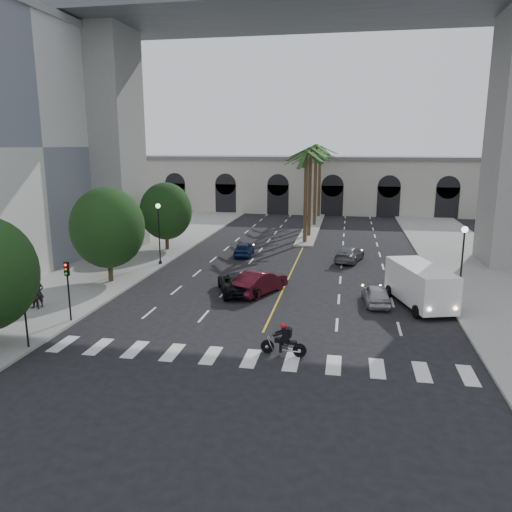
# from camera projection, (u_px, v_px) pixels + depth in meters

# --- Properties ---
(ground) EXTENTS (140.00, 140.00, 0.00)m
(ground) POSITION_uv_depth(u_px,v_px,m) (256.00, 347.00, 25.70)
(ground) COLOR black
(ground) RESTS_ON ground
(sidewalk_left) EXTENTS (8.00, 100.00, 0.15)m
(sidewalk_left) POSITION_uv_depth(u_px,v_px,m) (116.00, 265.00, 42.76)
(sidewalk_left) COLOR gray
(sidewalk_left) RESTS_ON ground
(sidewalk_right) EXTENTS (8.00, 100.00, 0.15)m
(sidewalk_right) POSITION_uv_depth(u_px,v_px,m) (489.00, 283.00, 37.41)
(sidewalk_right) COLOR gray
(sidewalk_right) RESTS_ON ground
(median) EXTENTS (2.00, 24.00, 0.20)m
(median) POSITION_uv_depth(u_px,v_px,m) (312.00, 228.00, 62.15)
(median) COLOR gray
(median) RESTS_ON ground
(pier_building) EXTENTS (71.00, 10.50, 8.50)m
(pier_building) POSITION_uv_depth(u_px,v_px,m) (321.00, 184.00, 77.56)
(pier_building) COLOR beige
(pier_building) RESTS_ON ground
(bridge) EXTENTS (75.00, 13.00, 26.00)m
(bridge) POSITION_uv_depth(u_px,v_px,m) (343.00, 44.00, 42.19)
(bridge) COLOR gray
(bridge) RESTS_ON ground
(palm_a) EXTENTS (3.20, 3.20, 10.30)m
(palm_a) POSITION_uv_depth(u_px,v_px,m) (307.00, 156.00, 50.60)
(palm_a) COLOR #47331E
(palm_a) RESTS_ON ground
(palm_b) EXTENTS (3.20, 3.20, 10.60)m
(palm_b) POSITION_uv_depth(u_px,v_px,m) (311.00, 153.00, 54.36)
(palm_b) COLOR #47331E
(palm_b) RESTS_ON ground
(palm_c) EXTENTS (3.20, 3.20, 10.10)m
(palm_c) POSITION_uv_depth(u_px,v_px,m) (311.00, 156.00, 58.35)
(palm_c) COLOR #47331E
(palm_c) RESTS_ON ground
(palm_d) EXTENTS (3.20, 3.20, 10.90)m
(palm_d) POSITION_uv_depth(u_px,v_px,m) (316.00, 149.00, 61.97)
(palm_d) COLOR #47331E
(palm_d) RESTS_ON ground
(palm_e) EXTENTS (3.20, 3.20, 10.40)m
(palm_e) POSITION_uv_depth(u_px,v_px,m) (316.00, 153.00, 65.95)
(palm_e) COLOR #47331E
(palm_e) RESTS_ON ground
(palm_f) EXTENTS (3.20, 3.20, 10.70)m
(palm_f) POSITION_uv_depth(u_px,v_px,m) (320.00, 150.00, 69.68)
(palm_f) COLOR #47331E
(palm_f) RESTS_ON ground
(street_tree_mid) EXTENTS (5.44, 5.44, 7.21)m
(street_tree_mid) POSITION_uv_depth(u_px,v_px,m) (108.00, 228.00, 36.71)
(street_tree_mid) COLOR #382616
(street_tree_mid) RESTS_ON ground
(street_tree_far) EXTENTS (5.04, 5.04, 6.68)m
(street_tree_far) POSITION_uv_depth(u_px,v_px,m) (166.00, 211.00, 48.29)
(street_tree_far) COLOR #382616
(street_tree_far) RESTS_ON ground
(lamp_post_left_far) EXTENTS (0.40, 0.40, 5.35)m
(lamp_post_left_far) POSITION_uv_depth(u_px,v_px,m) (159.00, 229.00, 42.39)
(lamp_post_left_far) COLOR black
(lamp_post_left_far) RESTS_ON ground
(lamp_post_right) EXTENTS (0.40, 0.40, 5.35)m
(lamp_post_right) POSITION_uv_depth(u_px,v_px,m) (462.00, 260.00, 30.65)
(lamp_post_right) COLOR black
(lamp_post_right) RESTS_ON ground
(traffic_signal_near) EXTENTS (0.25, 0.18, 3.65)m
(traffic_signal_near) POSITION_uv_depth(u_px,v_px,m) (24.00, 302.00, 24.78)
(traffic_signal_near) COLOR black
(traffic_signal_near) RESTS_ON ground
(traffic_signal_far) EXTENTS (0.25, 0.18, 3.65)m
(traffic_signal_far) POSITION_uv_depth(u_px,v_px,m) (68.00, 281.00, 28.62)
(traffic_signal_far) COLOR black
(traffic_signal_far) RESTS_ON ground
(motorcycle_rider) EXTENTS (2.32, 0.63, 1.67)m
(motorcycle_rider) POSITION_uv_depth(u_px,v_px,m) (285.00, 341.00, 24.50)
(motorcycle_rider) COLOR black
(motorcycle_rider) RESTS_ON ground
(car_a) EXTENTS (1.92, 4.02, 1.32)m
(car_a) POSITION_uv_depth(u_px,v_px,m) (376.00, 294.00, 32.43)
(car_a) COLOR #A7A6AB
(car_a) RESTS_ON ground
(car_b) EXTENTS (3.57, 5.18, 1.62)m
(car_b) POSITION_uv_depth(u_px,v_px,m) (260.00, 282.00, 34.77)
(car_b) COLOR #420D17
(car_b) RESTS_ON ground
(car_c) EXTENTS (3.96, 5.54, 1.40)m
(car_c) POSITION_uv_depth(u_px,v_px,m) (237.00, 283.00, 34.96)
(car_c) COLOR black
(car_c) RESTS_ON ground
(car_d) EXTENTS (2.97, 4.96, 1.35)m
(car_d) POSITION_uv_depth(u_px,v_px,m) (349.00, 254.00, 44.39)
(car_d) COLOR slate
(car_d) RESTS_ON ground
(car_e) EXTENTS (1.77, 3.97, 1.33)m
(car_e) POSITION_uv_depth(u_px,v_px,m) (244.00, 249.00, 46.63)
(car_e) COLOR #11244F
(car_e) RESTS_ON ground
(cargo_van) EXTENTS (4.01, 6.61, 2.64)m
(cargo_van) POSITION_uv_depth(u_px,v_px,m) (420.00, 284.00, 31.82)
(cargo_van) COLOR white
(cargo_van) RESTS_ON ground
(pedestrian_a) EXTENTS (0.77, 0.59, 1.91)m
(pedestrian_a) POSITION_uv_depth(u_px,v_px,m) (38.00, 292.00, 31.35)
(pedestrian_a) COLOR black
(pedestrian_a) RESTS_ON sidewalk_left
(pedestrian_b) EXTENTS (0.86, 0.70, 1.65)m
(pedestrian_b) POSITION_uv_depth(u_px,v_px,m) (35.00, 296.00, 30.97)
(pedestrian_b) COLOR black
(pedestrian_b) RESTS_ON sidewalk_left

